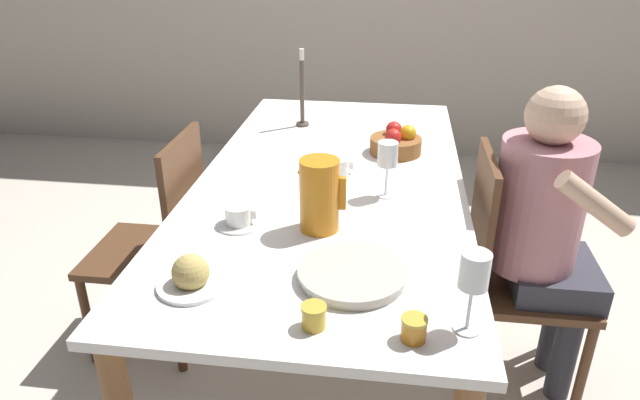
# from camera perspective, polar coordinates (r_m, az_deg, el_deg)

# --- Properties ---
(ground_plane) EXTENTS (20.00, 20.00, 0.00)m
(ground_plane) POSITION_cam_1_polar(r_m,az_deg,el_deg) (2.53, 0.94, -13.77)
(ground_plane) COLOR beige
(dining_table) EXTENTS (0.97, 2.00, 0.76)m
(dining_table) POSITION_cam_1_polar(r_m,az_deg,el_deg) (2.16, 1.07, 0.09)
(dining_table) COLOR white
(dining_table) RESTS_ON ground_plane
(chair_person_side) EXTENTS (0.42, 0.42, 0.92)m
(chair_person_side) POSITION_cam_1_polar(r_m,az_deg,el_deg) (2.20, 18.41, -6.64)
(chair_person_side) COLOR #51331E
(chair_person_side) RESTS_ON ground_plane
(chair_opposite) EXTENTS (0.42, 0.42, 0.92)m
(chair_opposite) POSITION_cam_1_polar(r_m,az_deg,el_deg) (2.35, -15.64, -3.97)
(chair_opposite) COLOR #51331E
(chair_opposite) RESTS_ON ground_plane
(person_seated) EXTENTS (0.39, 0.41, 1.16)m
(person_seated) POSITION_cam_1_polar(r_m,az_deg,el_deg) (2.11, 21.65, -2.22)
(person_seated) COLOR #33333D
(person_seated) RESTS_ON ground_plane
(red_pitcher) EXTENTS (0.15, 0.12, 0.23)m
(red_pitcher) POSITION_cam_1_polar(r_m,az_deg,el_deg) (1.72, -0.05, 0.52)
(red_pitcher) COLOR orange
(red_pitcher) RESTS_ON dining_table
(wine_glass_water) EXTENTS (0.07, 0.07, 0.20)m
(wine_glass_water) POSITION_cam_1_polar(r_m,az_deg,el_deg) (1.93, 6.78, 4.34)
(wine_glass_water) COLOR white
(wine_glass_water) RESTS_ON dining_table
(wine_glass_juice) EXTENTS (0.07, 0.07, 0.21)m
(wine_glass_juice) POSITION_cam_1_polar(r_m,az_deg,el_deg) (1.32, 15.14, -7.25)
(wine_glass_juice) COLOR white
(wine_glass_juice) RESTS_ON dining_table
(teacup_near_person) EXTENTS (0.15, 0.15, 0.07)m
(teacup_near_person) POSITION_cam_1_polar(r_m,az_deg,el_deg) (1.79, -8.11, -1.67)
(teacup_near_person) COLOR white
(teacup_near_person) RESTS_ON dining_table
(teacup_across) EXTENTS (0.15, 0.15, 0.07)m
(teacup_across) POSITION_cam_1_polar(r_m,az_deg,el_deg) (2.14, 1.89, 3.27)
(teacup_across) COLOR white
(teacup_across) RESTS_ON dining_table
(serving_tray) EXTENTS (0.29, 0.29, 0.03)m
(serving_tray) POSITION_cam_1_polar(r_m,az_deg,el_deg) (1.52, 3.22, -7.43)
(serving_tray) COLOR #B7B2A8
(serving_tray) RESTS_ON dining_table
(bread_plate) EXTENTS (0.18, 0.18, 0.10)m
(bread_plate) POSITION_cam_1_polar(r_m,az_deg,el_deg) (1.52, -12.77, -7.42)
(bread_plate) COLOR white
(bread_plate) RESTS_ON dining_table
(jam_jar_amber) EXTENTS (0.06, 0.06, 0.06)m
(jam_jar_amber) POSITION_cam_1_polar(r_m,az_deg,el_deg) (1.35, -0.62, -11.45)
(jam_jar_amber) COLOR gold
(jam_jar_amber) RESTS_ON dining_table
(jam_jar_red) EXTENTS (0.06, 0.06, 0.06)m
(jam_jar_red) POSITION_cam_1_polar(r_m,az_deg,el_deg) (1.33, 9.37, -12.48)
(jam_jar_red) COLOR #C67A1E
(jam_jar_red) RESTS_ON dining_table
(fruit_bowl) EXTENTS (0.21, 0.21, 0.12)m
(fruit_bowl) POSITION_cam_1_polar(r_m,az_deg,el_deg) (2.36, 7.63, 5.72)
(fruit_bowl) COLOR brown
(fruit_bowl) RESTS_ON dining_table
(candlestick_tall) EXTENTS (0.06, 0.06, 0.35)m
(candlestick_tall) POSITION_cam_1_polar(r_m,az_deg,el_deg) (2.65, -1.80, 10.35)
(candlestick_tall) COLOR #4C4238
(candlestick_tall) RESTS_ON dining_table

